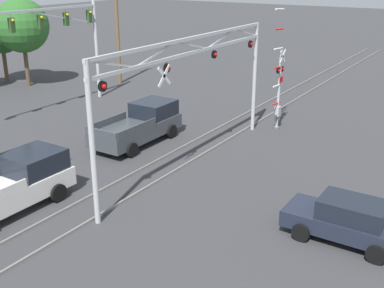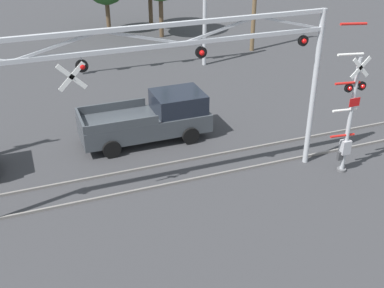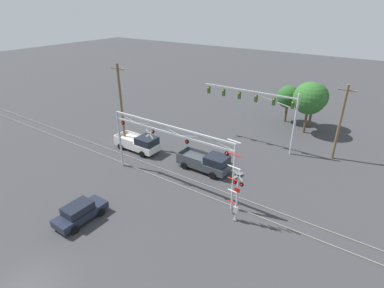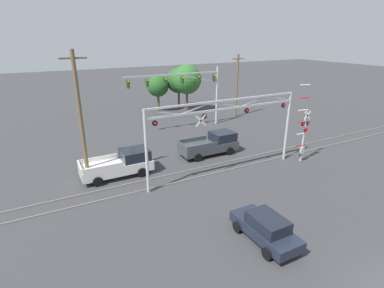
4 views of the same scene
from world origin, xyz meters
name	(u,v)px [view 2 (image 2 of 4)]	position (x,y,z in m)	size (l,w,h in m)	color
rail_track_near	(148,188)	(0.00, 14.25, 0.05)	(80.00, 0.08, 0.10)	gray
rail_track_far	(138,169)	(0.00, 15.69, 0.05)	(80.00, 0.08, 0.10)	gray
crossing_gantry	(144,75)	(-0.02, 13.97, 4.49)	(13.12, 0.26, 6.07)	#B7BABF
crossing_signal_mast	(349,115)	(7.32, 12.85, 2.41)	(1.54, 0.35, 6.88)	#B7BABF
pickup_truck_lead	(153,118)	(1.38, 18.14, 0.96)	(5.51, 2.35, 1.97)	#3D4247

